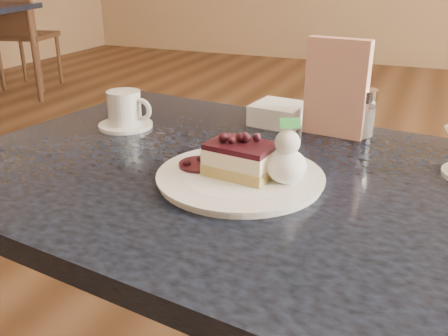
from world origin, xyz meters
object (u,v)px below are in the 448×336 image
at_px(main_table, 252,208).
at_px(cheesecake_slice, 241,159).
at_px(dessert_plate, 240,178).
at_px(coffee_set, 126,111).

height_order(main_table, cheesecake_slice, cheesecake_slice).
relative_size(main_table, dessert_plate, 4.34).
distance_m(dessert_plate, cheesecake_slice, 0.03).
relative_size(main_table, coffee_set, 9.27).
bearing_deg(main_table, dessert_plate, -90.00).
bearing_deg(main_table, coffee_set, 166.65).
height_order(dessert_plate, cheesecake_slice, cheesecake_slice).
height_order(main_table, dessert_plate, dessert_plate).
distance_m(dessert_plate, coffee_set, 0.38).
bearing_deg(main_table, cheesecake_slice, -90.00).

